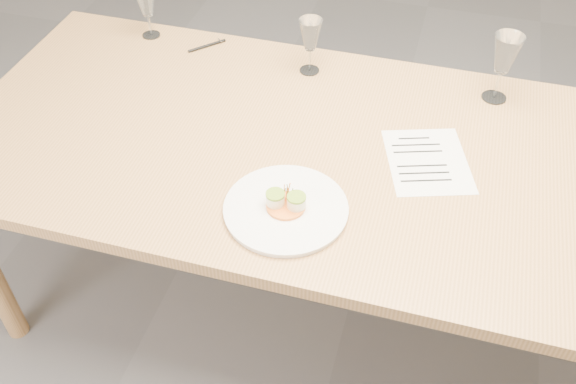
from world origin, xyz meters
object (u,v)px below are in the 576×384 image
(dinner_plate, at_px, (286,208))
(recipe_sheet, at_px, (427,161))
(dining_table, at_px, (363,172))
(wine_glass_1, at_px, (310,36))
(ballpoint_pen, at_px, (207,46))
(wine_glass_2, at_px, (505,56))
(wine_glass_0, at_px, (146,3))

(dinner_plate, bearing_deg, recipe_sheet, 42.14)
(dining_table, height_order, wine_glass_1, wine_glass_1)
(ballpoint_pen, bearing_deg, dinner_plate, -102.22)
(dinner_plate, height_order, wine_glass_2, wine_glass_2)
(dining_table, relative_size, ballpoint_pen, 22.01)
(dinner_plate, distance_m, recipe_sheet, 0.44)
(recipe_sheet, relative_size, wine_glass_0, 1.88)
(dining_table, relative_size, wine_glass_1, 13.02)
(dinner_plate, bearing_deg, wine_glass_0, 134.87)
(ballpoint_pen, height_order, wine_glass_1, wine_glass_1)
(wine_glass_0, relative_size, wine_glass_1, 0.96)
(dining_table, relative_size, wine_glass_2, 11.08)
(wine_glass_0, distance_m, wine_glass_1, 0.59)
(wine_glass_1, bearing_deg, dining_table, -54.51)
(recipe_sheet, xyz_separation_m, wine_glass_1, (-0.43, 0.34, 0.13))
(wine_glass_1, distance_m, wine_glass_2, 0.59)
(ballpoint_pen, bearing_deg, wine_glass_2, -49.23)
(wine_glass_1, xyz_separation_m, wine_glass_2, (0.59, 0.01, 0.02))
(ballpoint_pen, distance_m, wine_glass_1, 0.40)
(recipe_sheet, height_order, wine_glass_2, wine_glass_2)
(ballpoint_pen, bearing_deg, recipe_sheet, -73.05)
(dinner_plate, xyz_separation_m, wine_glass_0, (-0.69, 0.70, 0.11))
(recipe_sheet, height_order, wine_glass_1, wine_glass_1)
(dining_table, bearing_deg, dinner_plate, -119.04)
(recipe_sheet, height_order, ballpoint_pen, ballpoint_pen)
(wine_glass_0, relative_size, wine_glass_2, 0.81)
(wine_glass_0, height_order, wine_glass_1, wine_glass_1)
(ballpoint_pen, height_order, wine_glass_0, wine_glass_0)
(dinner_plate, xyz_separation_m, ballpoint_pen, (-0.48, 0.68, -0.01))
(wine_glass_0, bearing_deg, dinner_plate, -45.13)
(dinner_plate, xyz_separation_m, recipe_sheet, (0.32, 0.29, -0.01))
(wine_glass_1, bearing_deg, ballpoint_pen, 173.10)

